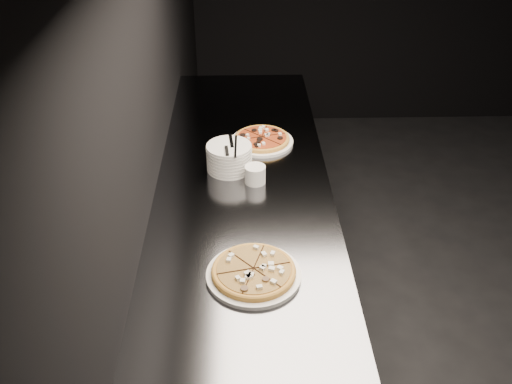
{
  "coord_description": "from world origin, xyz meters",
  "views": [
    {
      "loc": [
        -2.13,
        -2.06,
        2.22
      ],
      "look_at": [
        -2.08,
        -0.17,
        0.98
      ],
      "focal_mm": 40.0,
      "sensor_mm": 36.0,
      "label": 1
    }
  ],
  "objects_px": {
    "pizza_tomato": "(262,140)",
    "ramekin": "(255,174)",
    "plate_stack": "(229,157)",
    "cutlery": "(231,147)",
    "counter": "(244,265)",
    "pizza_mushroom": "(254,272)"
  },
  "relations": [
    {
      "from": "cutlery",
      "to": "counter",
      "type": "bearing_deg",
      "value": -67.94
    },
    {
      "from": "pizza_tomato",
      "to": "cutlery",
      "type": "height_order",
      "value": "cutlery"
    },
    {
      "from": "plate_stack",
      "to": "cutlery",
      "type": "xyz_separation_m",
      "value": [
        0.01,
        -0.02,
        0.06
      ]
    },
    {
      "from": "counter",
      "to": "pizza_mushroom",
      "type": "bearing_deg",
      "value": -87.07
    },
    {
      "from": "counter",
      "to": "pizza_mushroom",
      "type": "relative_size",
      "value": 7.14
    },
    {
      "from": "counter",
      "to": "ramekin",
      "type": "relative_size",
      "value": 27.5
    },
    {
      "from": "counter",
      "to": "ramekin",
      "type": "bearing_deg",
      "value": 2.67
    },
    {
      "from": "pizza_tomato",
      "to": "plate_stack",
      "type": "distance_m",
      "value": 0.28
    },
    {
      "from": "plate_stack",
      "to": "cutlery",
      "type": "relative_size",
      "value": 0.93
    },
    {
      "from": "pizza_mushroom",
      "to": "plate_stack",
      "type": "height_order",
      "value": "plate_stack"
    },
    {
      "from": "counter",
      "to": "pizza_tomato",
      "type": "relative_size",
      "value": 7.39
    },
    {
      "from": "pizza_tomato",
      "to": "cutlery",
      "type": "relative_size",
      "value": 1.56
    },
    {
      "from": "pizza_tomato",
      "to": "ramekin",
      "type": "relative_size",
      "value": 3.72
    },
    {
      "from": "ramekin",
      "to": "pizza_tomato",
      "type": "bearing_deg",
      "value": 83.36
    },
    {
      "from": "plate_stack",
      "to": "cutlery",
      "type": "height_order",
      "value": "cutlery"
    },
    {
      "from": "pizza_tomato",
      "to": "ramekin",
      "type": "xyz_separation_m",
      "value": [
        -0.04,
        -0.35,
        0.02
      ]
    },
    {
      "from": "counter",
      "to": "plate_stack",
      "type": "bearing_deg",
      "value": 117.15
    },
    {
      "from": "pizza_mushroom",
      "to": "ramekin",
      "type": "relative_size",
      "value": 3.85
    },
    {
      "from": "plate_stack",
      "to": "pizza_mushroom",
      "type": "bearing_deg",
      "value": -82.79
    },
    {
      "from": "pizza_mushroom",
      "to": "ramekin",
      "type": "bearing_deg",
      "value": 88.06
    },
    {
      "from": "cutlery",
      "to": "pizza_mushroom",
      "type": "bearing_deg",
      "value": -88.28
    },
    {
      "from": "pizza_mushroom",
      "to": "pizza_tomato",
      "type": "xyz_separation_m",
      "value": [
        0.06,
        0.95,
        -0.0
      ]
    }
  ]
}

